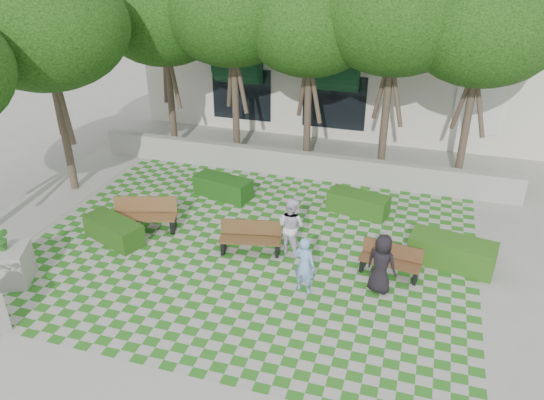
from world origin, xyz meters
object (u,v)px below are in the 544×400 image
(bench_east, at_px, (390,261))
(bench_mid, at_px, (251,238))
(person_dark, at_px, (382,264))
(planter_back, at_px, (9,264))
(hedge_east, at_px, (452,252))
(hedge_west, at_px, (114,230))
(hedge_midleft, at_px, (223,187))
(person_blue, at_px, (305,265))
(hedge_midright, at_px, (358,204))
(bench_west, at_px, (145,215))
(person_white, at_px, (291,226))

(bench_east, height_order, bench_mid, bench_mid)
(bench_mid, bearing_deg, person_dark, -23.84)
(planter_back, bearing_deg, bench_mid, 30.16)
(bench_east, distance_m, hedge_east, 1.74)
(hedge_west, bearing_deg, hedge_midleft, 61.16)
(hedge_midleft, bearing_deg, hedge_west, -118.84)
(hedge_east, height_order, hedge_midleft, hedge_east)
(planter_back, bearing_deg, hedge_midleft, 61.04)
(bench_east, height_order, hedge_east, bench_east)
(hedge_west, bearing_deg, bench_mid, 8.42)
(person_blue, bearing_deg, bench_east, -128.23)
(bench_mid, height_order, hedge_midright, bench_mid)
(bench_west, bearing_deg, bench_mid, -20.67)
(hedge_west, relative_size, planter_back, 1.18)
(hedge_east, bearing_deg, hedge_west, -170.64)
(bench_west, distance_m, hedge_east, 8.61)
(hedge_midleft, height_order, person_white, person_white)
(planter_back, height_order, person_white, person_white)
(hedge_west, height_order, planter_back, planter_back)
(hedge_midright, xyz_separation_m, person_dark, (1.11, -3.81, 0.45))
(bench_east, bearing_deg, hedge_midright, 120.33)
(planter_back, bearing_deg, person_dark, 14.63)
(bench_west, bearing_deg, person_white, -15.92)
(bench_east, xyz_separation_m, hedge_midright, (-1.28, 3.02, -0.07))
(bench_mid, height_order, bench_west, bench_west)
(bench_mid, relative_size, hedge_west, 0.94)
(hedge_midright, bearing_deg, bench_mid, -128.86)
(bench_east, relative_size, bench_mid, 0.91)
(hedge_midright, height_order, person_white, person_white)
(person_blue, distance_m, person_white, 1.77)
(hedge_east, distance_m, person_blue, 4.10)
(hedge_east, relative_size, hedge_west, 1.16)
(bench_east, bearing_deg, hedge_midleft, 160.61)
(planter_back, height_order, person_dark, planter_back)
(bench_east, relative_size, person_blue, 1.05)
(hedge_east, distance_m, planter_back, 11.24)
(person_blue, bearing_deg, bench_west, 0.14)
(hedge_east, height_order, hedge_west, hedge_east)
(person_white, bearing_deg, bench_mid, 36.47)
(hedge_midright, relative_size, hedge_midleft, 0.97)
(bench_mid, bearing_deg, bench_west, 163.86)
(hedge_midright, height_order, hedge_west, same)
(bench_east, relative_size, person_dark, 1.03)
(bench_east, relative_size, hedge_midright, 0.86)
(hedge_midright, distance_m, planter_back, 9.87)
(bench_west, relative_size, person_dark, 1.25)
(bench_west, xyz_separation_m, person_white, (4.40, 0.05, 0.36))
(person_blue, distance_m, person_dark, 1.84)
(hedge_midright, bearing_deg, hedge_west, -150.20)
(person_dark, relative_size, person_white, 0.94)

